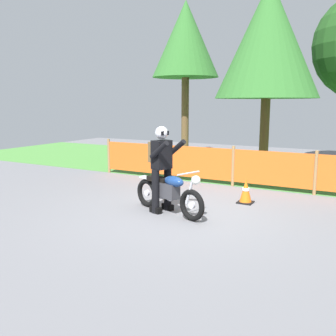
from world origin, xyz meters
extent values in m
cube|color=slate|center=(0.00, 0.00, -0.01)|extent=(24.00, 24.00, 0.02)
cube|color=#4C8C3D|center=(0.00, 5.72, 0.01)|extent=(24.00, 6.06, 0.01)
cylinder|color=#997547|center=(-4.00, 2.69, 0.53)|extent=(0.08, 0.08, 1.05)
cylinder|color=#997547|center=(-2.00, 2.69, 0.53)|extent=(0.08, 0.08, 1.05)
cylinder|color=#997547|center=(0.00, 2.69, 0.53)|extent=(0.08, 0.08, 1.05)
cylinder|color=#997547|center=(2.00, 2.69, 0.53)|extent=(0.08, 0.08, 1.05)
cube|color=orange|center=(-3.00, 2.69, 0.54)|extent=(1.92, 0.02, 0.85)
cube|color=orange|center=(-1.00, 2.69, 0.54)|extent=(1.92, 0.02, 0.85)
cube|color=orange|center=(1.00, 2.69, 0.54)|extent=(1.92, 0.02, 0.85)
cylinder|color=brown|center=(-3.21, 6.37, 1.54)|extent=(0.28, 0.28, 3.08)
cone|color=#33702D|center=(-3.21, 6.37, 4.45)|extent=(2.46, 2.46, 2.73)
cylinder|color=brown|center=(0.18, 4.97, 1.14)|extent=(0.28, 0.28, 2.27)
cone|color=#33702D|center=(0.18, 4.97, 3.97)|extent=(3.05, 3.05, 3.39)
torus|color=black|center=(0.32, -0.47, 0.30)|extent=(0.59, 0.29, 0.59)
cylinder|color=silver|center=(0.32, -0.47, 0.30)|extent=(0.14, 0.09, 0.13)
torus|color=black|center=(-0.90, -0.05, 0.30)|extent=(0.59, 0.29, 0.59)
cylinder|color=silver|center=(-0.90, -0.05, 0.30)|extent=(0.14, 0.09, 0.13)
cube|color=#38383D|center=(-0.33, -0.25, 0.46)|extent=(0.59, 0.39, 0.30)
ellipsoid|color=navy|center=(-0.13, -0.32, 0.66)|extent=(0.53, 0.36, 0.20)
cube|color=black|center=(-0.55, -0.17, 0.64)|extent=(0.55, 0.36, 0.09)
cube|color=silver|center=(-0.90, -0.05, 0.62)|extent=(0.36, 0.25, 0.04)
cylinder|color=silver|center=(0.27, -0.45, 0.56)|extent=(0.22, 0.12, 0.52)
sphere|color=white|center=(0.41, -0.50, 0.77)|extent=(0.21, 0.21, 0.17)
cylinder|color=silver|center=(0.23, -0.44, 0.88)|extent=(0.21, 0.53, 0.03)
cylinder|color=silver|center=(-0.55, -0.04, 0.24)|extent=(0.50, 0.22, 0.06)
cylinder|color=black|center=(-0.41, -0.05, 0.43)|extent=(0.19, 0.19, 0.86)
cube|color=black|center=(-0.41, -0.05, 0.06)|extent=(0.28, 0.19, 0.12)
cylinder|color=black|center=(-0.52, -0.35, 0.43)|extent=(0.19, 0.19, 0.86)
cube|color=black|center=(-0.52, -0.35, 0.06)|extent=(0.28, 0.19, 0.12)
cube|color=black|center=(-0.46, -0.20, 1.14)|extent=(0.34, 0.42, 0.56)
cylinder|color=black|center=(-0.22, -0.05, 1.26)|extent=(0.49, 0.25, 0.38)
cylinder|color=black|center=(-0.37, -0.47, 1.26)|extent=(0.49, 0.25, 0.38)
sphere|color=silver|center=(-0.46, -0.20, 1.56)|extent=(0.32, 0.32, 0.25)
cube|color=black|center=(-0.37, -0.23, 1.56)|extent=(0.09, 0.18, 0.08)
cube|color=brown|center=(-0.63, -0.15, 1.18)|extent=(0.24, 0.32, 0.40)
cube|color=black|center=(0.80, 1.22, 0.01)|extent=(0.32, 0.32, 0.03)
cone|color=orange|center=(0.80, 1.22, 0.28)|extent=(0.26, 0.26, 0.50)
cylinder|color=white|center=(0.80, 1.22, 0.31)|extent=(0.15, 0.15, 0.06)
camera|label=1|loc=(3.12, -6.45, 2.12)|focal=40.00mm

